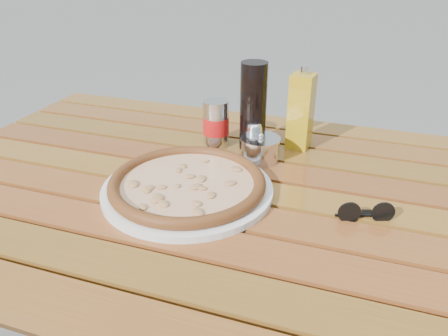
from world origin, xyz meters
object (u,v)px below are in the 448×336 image
(pizza, at_px, (187,183))
(parmesan_tin, at_px, (260,149))
(pepper_shaker, at_px, (213,131))
(soda_can, at_px, (216,124))
(plate, at_px, (188,189))
(sunglasses, at_px, (366,213))
(oregano_shaker, at_px, (254,138))
(table, at_px, (221,213))
(dark_bottle, at_px, (253,107))
(olive_oil_cruet, at_px, (301,111))

(pizza, bearing_deg, parmesan_tin, 61.95)
(pepper_shaker, bearing_deg, soda_can, -2.61)
(plate, distance_m, sunglasses, 0.36)
(pepper_shaker, distance_m, oregano_shaker, 0.11)
(table, relative_size, sunglasses, 12.90)
(oregano_shaker, bearing_deg, plate, -108.51)
(dark_bottle, distance_m, olive_oil_cruet, 0.12)
(plate, height_order, dark_bottle, dark_bottle)
(pizza, bearing_deg, olive_oil_cruet, 59.82)
(dark_bottle, bearing_deg, pepper_shaker, -170.93)
(table, distance_m, sunglasses, 0.32)
(dark_bottle, height_order, soda_can, dark_bottle)
(pizza, height_order, olive_oil_cruet, olive_oil_cruet)
(plate, relative_size, pepper_shaker, 4.39)
(table, distance_m, oregano_shaker, 0.21)
(table, bearing_deg, pizza, -134.98)
(dark_bottle, bearing_deg, soda_can, -169.99)
(sunglasses, bearing_deg, pepper_shaker, 130.42)
(pepper_shaker, distance_m, olive_oil_cruet, 0.23)
(plate, distance_m, olive_oil_cruet, 0.37)
(oregano_shaker, distance_m, parmesan_tin, 0.05)
(plate, height_order, parmesan_tin, parmesan_tin)
(dark_bottle, relative_size, olive_oil_cruet, 1.05)
(oregano_shaker, relative_size, parmesan_tin, 0.68)
(plate, xyz_separation_m, oregano_shaker, (0.08, 0.24, 0.03))
(plate, height_order, sunglasses, sunglasses)
(soda_can, bearing_deg, olive_oil_cruet, 15.92)
(table, height_order, plate, plate)
(oregano_shaker, distance_m, soda_can, 0.11)
(table, distance_m, soda_can, 0.25)
(pepper_shaker, distance_m, parmesan_tin, 0.15)
(pepper_shaker, bearing_deg, table, -65.43)
(dark_bottle, bearing_deg, oregano_shaker, -67.66)
(plate, distance_m, pizza, 0.02)
(table, distance_m, dark_bottle, 0.28)
(plate, bearing_deg, olive_oil_cruet, 59.82)
(pepper_shaker, xyz_separation_m, parmesan_tin, (0.14, -0.05, -0.01))
(pizza, xyz_separation_m, pepper_shaker, (-0.03, 0.25, 0.02))
(table, bearing_deg, parmesan_tin, 70.66)
(pepper_shaker, xyz_separation_m, olive_oil_cruet, (0.21, 0.06, 0.06))
(olive_oil_cruet, height_order, sunglasses, olive_oil_cruet)
(pizza, relative_size, dark_bottle, 1.99)
(soda_can, relative_size, parmesan_tin, 0.99)
(plate, xyz_separation_m, soda_can, (-0.03, 0.25, 0.05))
(olive_oil_cruet, bearing_deg, sunglasses, -58.27)
(pizza, relative_size, oregano_shaker, 5.33)
(olive_oil_cruet, bearing_deg, dark_bottle, -159.44)
(table, distance_m, plate, 0.11)
(oregano_shaker, xyz_separation_m, parmesan_tin, (0.03, -0.04, -0.01))
(table, bearing_deg, olive_oil_cruet, 63.91)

